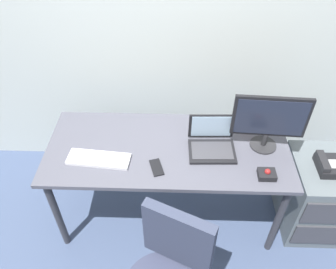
% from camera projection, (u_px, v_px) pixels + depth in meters
% --- Properties ---
extents(ground_plane, '(8.00, 8.00, 0.00)m').
position_uv_depth(ground_plane, '(168.00, 211.00, 2.81)').
color(ground_plane, '#3C4A67').
extents(back_wall, '(6.00, 0.10, 2.80)m').
position_uv_depth(back_wall, '(171.00, 12.00, 2.38)').
color(back_wall, '#B5BEB8').
rests_on(back_wall, ground).
extents(desk, '(1.66, 0.72, 0.75)m').
position_uv_depth(desk, '(168.00, 155.00, 2.35)').
color(desk, '#484953').
rests_on(desk, ground).
extents(file_cabinet, '(0.42, 0.53, 0.64)m').
position_uv_depth(file_cabinet, '(314.00, 195.00, 2.54)').
color(file_cabinet, '#545D61').
rests_on(file_cabinet, ground).
extents(desk_phone, '(0.17, 0.20, 0.09)m').
position_uv_depth(desk_phone, '(329.00, 165.00, 2.29)').
color(desk_phone, black).
rests_on(desk_phone, file_cabinet).
extents(monitor_main, '(0.48, 0.18, 0.41)m').
position_uv_depth(monitor_main, '(270.00, 120.00, 2.15)').
color(monitor_main, '#262628').
rests_on(monitor_main, desk).
extents(keyboard, '(0.42, 0.17, 0.03)m').
position_uv_depth(keyboard, '(99.00, 159.00, 2.20)').
color(keyboard, silver).
rests_on(keyboard, desk).
extents(laptop, '(0.32, 0.27, 0.24)m').
position_uv_depth(laptop, '(212.00, 142.00, 2.26)').
color(laptop, black).
rests_on(laptop, desk).
extents(trackball_mouse, '(0.11, 0.09, 0.07)m').
position_uv_depth(trackball_mouse, '(267.00, 174.00, 2.09)').
color(trackball_mouse, black).
rests_on(trackball_mouse, desk).
extents(coffee_mug, '(0.10, 0.09, 0.11)m').
position_uv_depth(coffee_mug, '(251.00, 118.00, 2.44)').
color(coffee_mug, maroon).
rests_on(coffee_mug, desk).
extents(cell_phone, '(0.11, 0.16, 0.01)m').
position_uv_depth(cell_phone, '(157.00, 167.00, 2.16)').
color(cell_phone, black).
rests_on(cell_phone, desk).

